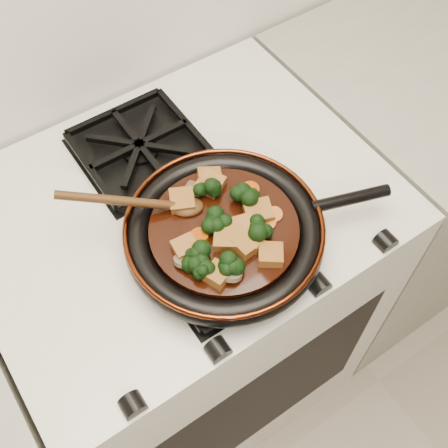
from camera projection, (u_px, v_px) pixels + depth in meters
stove at (191, 306)px, 1.40m from camera, size 0.76×0.60×0.90m
burner_grate_front at (221, 251)px, 0.95m from camera, size 0.23×0.23×0.03m
burner_grate_back at (140, 148)px, 1.08m from camera, size 0.23×0.23×0.03m
skillet at (225, 232)px, 0.94m from camera, size 0.45×0.34×0.05m
braising_sauce at (224, 231)px, 0.93m from camera, size 0.25×0.25×0.02m
tofu_cube_0 at (247, 244)px, 0.90m from camera, size 0.05×0.04×0.03m
tofu_cube_1 at (258, 213)px, 0.93m from camera, size 0.06×0.06×0.03m
tofu_cube_2 at (182, 201)px, 0.95m from camera, size 0.06×0.06×0.03m
tofu_cube_3 at (210, 179)px, 0.97m from camera, size 0.06×0.06×0.03m
tofu_cube_4 at (185, 247)px, 0.90m from camera, size 0.04×0.04×0.02m
tofu_cube_5 at (210, 184)px, 0.96m from camera, size 0.06×0.06×0.03m
tofu_cube_6 at (218, 274)px, 0.87m from camera, size 0.05×0.05×0.02m
tofu_cube_7 at (241, 229)px, 0.91m from camera, size 0.06×0.05×0.03m
tofu_cube_8 at (244, 240)px, 0.90m from camera, size 0.06×0.06×0.03m
tofu_cube_9 at (270, 255)px, 0.89m from camera, size 0.06×0.05×0.02m
tofu_cube_10 at (229, 239)px, 0.90m from camera, size 0.06×0.06×0.03m
broccoli_floret_0 at (247, 197)px, 0.94m from camera, size 0.08×0.08×0.07m
broccoli_floret_1 at (200, 255)px, 0.89m from camera, size 0.08×0.09×0.06m
broccoli_floret_2 at (257, 228)px, 0.91m from camera, size 0.09×0.09×0.07m
broccoli_floret_3 at (198, 263)px, 0.88m from camera, size 0.08×0.08×0.07m
broccoli_floret_4 at (207, 189)px, 0.95m from camera, size 0.07×0.07×0.06m
broccoli_floret_5 at (217, 226)px, 0.92m from camera, size 0.09×0.08×0.06m
broccoli_floret_6 at (198, 270)px, 0.87m from camera, size 0.07×0.07×0.06m
broccoli_floret_7 at (234, 269)px, 0.87m from camera, size 0.09×0.09×0.06m
carrot_coin_0 at (250, 189)px, 0.96m from camera, size 0.03×0.03×0.01m
carrot_coin_1 at (275, 214)px, 0.93m from camera, size 0.03×0.03×0.02m
carrot_coin_2 at (253, 228)px, 0.92m from camera, size 0.03×0.03×0.02m
carrot_coin_3 at (268, 222)px, 0.93m from camera, size 0.03×0.03×0.02m
carrot_coin_4 at (199, 236)px, 0.91m from camera, size 0.03×0.03×0.01m
mushroom_slice_0 at (231, 274)px, 0.87m from camera, size 0.05×0.05×0.02m
mushroom_slice_1 at (204, 185)px, 0.97m from camera, size 0.04×0.04×0.03m
mushroom_slice_2 at (195, 189)px, 0.96m from camera, size 0.03×0.04×0.03m
mushroom_slice_3 at (184, 260)px, 0.88m from camera, size 0.05×0.05×0.02m
wooden_spoon at (153, 204)px, 0.92m from camera, size 0.13×0.09×0.22m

